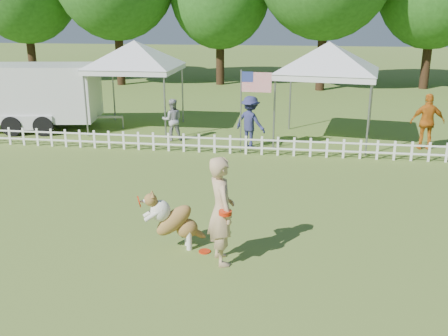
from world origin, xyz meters
The scene contains 13 objects.
ground centered at (0.00, 0.00, 0.00)m, with size 120.00×120.00×0.00m, color #4A6B21.
picket_fence centered at (0.00, 7.00, 0.30)m, with size 22.00×0.08×0.60m, color white, non-canonical shape.
handler centered at (0.57, -0.09, 0.98)m, with size 0.72×0.47×1.96m, color tan.
dog centered at (-0.37, 0.28, 0.58)m, with size 1.13×0.38×1.17m, color brown, non-canonical shape.
frisbee_on_turf centered at (0.20, 0.22, 0.01)m, with size 0.22×0.22×0.02m, color red.
canopy_tent_left centered at (-4.21, 9.97, 1.61)m, with size 3.13×3.13×3.23m, color silver, non-canonical shape.
canopy_tent_right centered at (2.74, 9.09, 1.65)m, with size 3.19×3.19×3.29m, color silver, non-canonical shape.
cargo_trailer centered at (-7.99, 9.40, 1.24)m, with size 5.64×2.48×2.48m, color silver, non-canonical shape.
flag_pole centered at (0.05, 7.23, 1.30)m, with size 1.00×0.10×2.61m, color gray, non-canonical shape.
spectator_a centered at (-2.46, 8.41, 0.73)m, with size 0.71×0.55×1.45m, color #9B9BA0.
spectator_b centered at (0.29, 7.88, 0.85)m, with size 1.10×0.63×1.70m, color navy.
spectator_c centered at (5.97, 8.49, 0.91)m, with size 1.06×0.44×1.82m, color #C16416.
tree_center_left centered at (-3.00, 22.50, 4.90)m, with size 6.00×6.00×9.80m, color #225217, non-canonical shape.
Camera 1 is at (1.81, -8.07, 4.30)m, focal length 40.00 mm.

